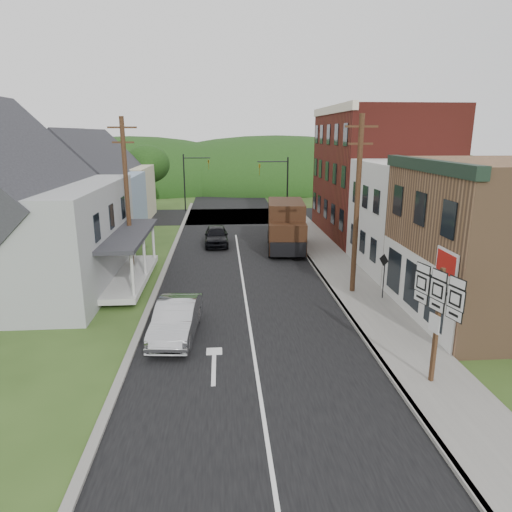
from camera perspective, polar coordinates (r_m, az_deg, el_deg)
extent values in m
plane|color=#2D4719|center=(20.26, -0.86, -8.42)|extent=(120.00, 120.00, 0.00)
cube|color=black|center=(29.69, -2.04, -0.72)|extent=(9.00, 90.00, 0.02)
cube|color=black|center=(46.28, -2.91, 5.00)|extent=(60.00, 9.00, 0.02)
cube|color=slate|center=(28.60, 10.03, -1.41)|extent=(2.80, 55.00, 0.15)
cube|color=slate|center=(28.30, 7.38, -1.48)|extent=(0.20, 55.00, 0.15)
cube|color=slate|center=(27.96, -11.44, -1.90)|extent=(0.30, 55.00, 0.12)
cube|color=brown|center=(22.78, 28.79, 1.60)|extent=(8.00, 8.00, 7.00)
cube|color=silver|center=(29.26, 20.89, 4.58)|extent=(8.00, 7.00, 6.50)
cube|color=maroon|center=(37.78, 15.08, 9.89)|extent=(8.00, 12.00, 10.00)
cube|color=#A3A5A8|center=(27.38, -27.70, 2.11)|extent=(10.00, 12.00, 5.50)
cube|color=#8A9DBC|center=(37.32, -19.75, 5.59)|extent=(7.00, 8.00, 5.00)
cube|color=beige|center=(46.09, -17.49, 7.43)|extent=(7.00, 8.00, 5.00)
cylinder|color=#472D19|center=(23.33, 12.49, 5.89)|extent=(0.26, 0.26, 9.00)
cube|color=#472D19|center=(23.05, 13.06, 15.50)|extent=(1.60, 0.10, 0.10)
cube|color=#472D19|center=(23.05, 12.94, 13.52)|extent=(1.20, 0.10, 0.10)
cylinder|color=#472D19|center=(27.33, -15.80, 6.99)|extent=(0.26, 0.26, 9.00)
cube|color=#472D19|center=(27.10, -16.40, 15.17)|extent=(1.60, 0.10, 0.10)
cube|color=#472D19|center=(27.10, -16.28, 13.48)|extent=(1.20, 0.10, 0.10)
cylinder|color=black|center=(42.80, 3.94, 8.22)|extent=(0.14, 0.14, 6.00)
cylinder|color=black|center=(42.39, 2.09, 11.71)|extent=(2.80, 0.10, 0.10)
imported|color=olive|center=(42.32, 0.44, 10.76)|extent=(0.16, 0.20, 1.00)
cylinder|color=black|center=(49.47, -8.94, 9.00)|extent=(0.14, 0.14, 6.00)
cylinder|color=black|center=(49.18, -7.40, 12.06)|extent=(2.80, 0.10, 0.10)
imported|color=olive|center=(49.17, -5.95, 11.29)|extent=(0.16, 0.20, 1.00)
cylinder|color=#382616|center=(42.88, -29.10, 5.54)|extent=(0.36, 0.36, 4.76)
cylinder|color=#382616|center=(51.53, -13.24, 7.86)|extent=(0.36, 0.36, 3.92)
ellipsoid|color=black|center=(51.26, -13.44, 11.12)|extent=(4.80, 4.80, 4.08)
ellipsoid|color=black|center=(74.00, -3.49, 8.78)|extent=(90.00, 30.00, 16.00)
imported|color=#ACADB1|center=(19.01, -9.93, -7.84)|extent=(1.98, 4.67, 1.50)
imported|color=black|center=(34.06, -4.98, 2.54)|extent=(1.80, 4.27, 1.44)
cube|color=black|center=(32.95, 3.74, 4.18)|extent=(2.88, 4.91, 3.10)
cube|color=black|center=(30.34, 3.97, 2.20)|extent=(2.60, 1.93, 2.03)
cube|color=black|center=(30.37, 3.98, 3.86)|extent=(2.35, 1.48, 0.05)
cube|color=black|center=(29.59, 4.04, 0.80)|extent=(2.36, 0.37, 0.96)
cylinder|color=black|center=(30.61, 1.84, 0.69)|extent=(0.39, 0.98, 0.96)
cylinder|color=black|center=(30.73, 6.02, 0.67)|extent=(0.39, 0.98, 0.96)
cylinder|color=black|center=(34.77, 1.73, 2.44)|extent=(0.39, 0.98, 0.96)
cylinder|color=black|center=(34.87, 5.42, 2.42)|extent=(0.39, 0.98, 0.96)
cube|color=#472D19|center=(15.90, 21.66, -8.15)|extent=(0.15, 0.15, 3.89)
cube|color=black|center=(15.44, 21.91, -4.00)|extent=(0.57, 2.17, 0.09)
cube|color=white|center=(14.71, 23.88, -3.08)|extent=(0.17, 0.60, 0.24)
cube|color=white|center=(14.86, 23.67, -4.92)|extent=(0.18, 0.65, 0.61)
cube|color=white|center=(15.03, 23.47, -6.71)|extent=(0.17, 0.60, 0.31)
cube|color=white|center=(15.27, 21.96, -2.24)|extent=(0.17, 0.60, 0.24)
cube|color=white|center=(15.41, 21.78, -4.02)|extent=(0.18, 0.65, 0.61)
cube|color=white|center=(15.57, 21.60, -5.77)|extent=(0.17, 0.60, 0.31)
cube|color=white|center=(15.84, 20.18, -1.47)|extent=(0.17, 0.60, 0.24)
cube|color=white|center=(15.98, 20.02, -3.19)|extent=(0.18, 0.65, 0.61)
cube|color=white|center=(16.14, 19.86, -4.88)|extent=(0.17, 0.60, 0.31)
cube|color=white|center=(15.79, 21.38, -7.85)|extent=(0.14, 0.49, 0.61)
cylinder|color=black|center=(23.36, 15.68, -2.58)|extent=(0.07, 0.07, 2.14)
cube|color=black|center=(23.09, 15.70, -0.48)|extent=(0.26, 0.58, 0.63)
cube|color=yellow|center=(23.10, 15.73, -0.48)|extent=(0.24, 0.53, 0.57)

